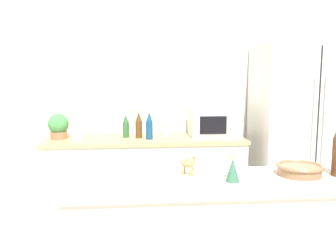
# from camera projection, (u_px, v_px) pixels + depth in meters

# --- Properties ---
(wall_back) EXTENTS (8.00, 0.06, 2.55)m
(wall_back) POSITION_uv_depth(u_px,v_px,m) (168.00, 96.00, 4.03)
(wall_back) COLOR silver
(wall_back) RESTS_ON ground_plane
(back_counter) EXTENTS (1.97, 0.63, 0.89)m
(back_counter) POSITION_uv_depth(u_px,v_px,m) (145.00, 180.00, 3.80)
(back_counter) COLOR silver
(back_counter) RESTS_ON ground_plane
(refrigerator) EXTENTS (0.91, 0.72, 1.81)m
(refrigerator) POSITION_uv_depth(u_px,v_px,m) (300.00, 134.00, 3.81)
(refrigerator) COLOR white
(refrigerator) RESTS_ON ground_plane
(potted_plant) EXTENTS (0.20, 0.20, 0.25)m
(potted_plant) POSITION_uv_depth(u_px,v_px,m) (58.00, 126.00, 3.65)
(potted_plant) COLOR #9E6B47
(potted_plant) RESTS_ON back_counter
(paper_towel_roll) EXTENTS (0.11, 0.11, 0.25)m
(paper_towel_roll) POSITION_uv_depth(u_px,v_px,m) (77.00, 127.00, 3.61)
(paper_towel_roll) COLOR white
(paper_towel_roll) RESTS_ON back_counter
(microwave) EXTENTS (0.48, 0.37, 0.28)m
(microwave) POSITION_uv_depth(u_px,v_px,m) (214.00, 123.00, 3.80)
(microwave) COLOR white
(microwave) RESTS_ON back_counter
(back_bottle_0) EXTENTS (0.08, 0.08, 0.23)m
(back_bottle_0) POSITION_uv_depth(u_px,v_px,m) (165.00, 125.00, 3.81)
(back_bottle_0) COLOR #B2B7BC
(back_bottle_0) RESTS_ON back_counter
(back_bottle_1) EXTENTS (0.07, 0.07, 0.27)m
(back_bottle_1) POSITION_uv_depth(u_px,v_px,m) (139.00, 125.00, 3.70)
(back_bottle_1) COLOR brown
(back_bottle_1) RESTS_ON back_counter
(back_bottle_2) EXTENTS (0.06, 0.06, 0.24)m
(back_bottle_2) POSITION_uv_depth(u_px,v_px,m) (126.00, 126.00, 3.73)
(back_bottle_2) COLOR #2D6033
(back_bottle_2) RESTS_ON back_counter
(back_bottle_3) EXTENTS (0.07, 0.07, 0.28)m
(back_bottle_3) POSITION_uv_depth(u_px,v_px,m) (149.00, 126.00, 3.63)
(back_bottle_3) COLOR navy
(back_bottle_3) RESTS_ON back_counter
(fruit_bowl) EXTENTS (0.24, 0.24, 0.06)m
(fruit_bowl) POSITION_uv_depth(u_px,v_px,m) (300.00, 169.00, 1.92)
(fruit_bowl) COLOR #8C6647
(fruit_bowl) RESTS_ON bar_counter
(camel_figurine) EXTENTS (0.09, 0.08, 0.12)m
(camel_figurine) POSITION_uv_depth(u_px,v_px,m) (188.00, 163.00, 1.91)
(camel_figurine) COLOR tan
(camel_figurine) RESTS_ON bar_counter
(wise_man_figurine_blue) EXTENTS (0.07, 0.07, 0.16)m
(wise_man_figurine_blue) POSITION_uv_depth(u_px,v_px,m) (233.00, 168.00, 1.81)
(wise_man_figurine_blue) COLOR #33664C
(wise_man_figurine_blue) RESTS_ON bar_counter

